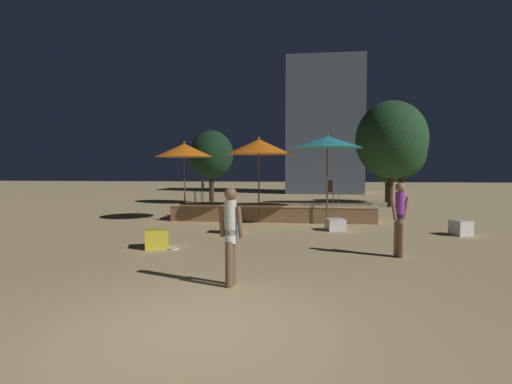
{
  "coord_description": "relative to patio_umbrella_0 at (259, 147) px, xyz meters",
  "views": [
    {
      "loc": [
        1.33,
        -4.65,
        1.96
      ],
      "look_at": [
        0.0,
        6.04,
        1.36
      ],
      "focal_mm": 28.0,
      "sensor_mm": 36.0,
      "label": 1
    }
  ],
  "objects": [
    {
      "name": "bistro_chair_0",
      "position": [
        2.73,
        1.32,
        -1.61
      ],
      "size": [
        0.48,
        0.48,
        0.9
      ],
      "rotation": [
        0.0,
        0.0,
        2.22
      ],
      "color": "#47474C",
      "rests_on": "wooden_deck"
    },
    {
      "name": "person_0",
      "position": [
        3.8,
        -5.41,
        -1.9
      ],
      "size": [
        0.49,
        0.29,
        1.67
      ],
      "rotation": [
        0.0,
        0.0,
        2.02
      ],
      "color": "#997051",
      "rests_on": "ground"
    },
    {
      "name": "bistro_chair_1",
      "position": [
        -2.52,
        1.18,
        -1.61
      ],
      "size": [
        0.46,
        0.46,
        0.9
      ],
      "rotation": [
        0.0,
        0.0,
        5.19
      ],
      "color": "#2D3338",
      "rests_on": "wooden_deck"
    },
    {
      "name": "patio_umbrella_0",
      "position": [
        0.0,
        0.0,
        0.0
      ],
      "size": [
        2.39,
        2.39,
        3.16
      ],
      "color": "brown",
      "rests_on": "ground"
    },
    {
      "name": "wooden_deck",
      "position": [
        0.45,
        1.09,
        -2.52
      ],
      "size": [
        7.69,
        2.25,
        0.65
      ],
      "color": "olive",
      "rests_on": "ground"
    },
    {
      "name": "background_tree_2",
      "position": [
        6.13,
        7.0,
        0.71
      ],
      "size": [
        3.66,
        3.66,
        5.53
      ],
      "color": "#3D2B1C",
      "rests_on": "ground"
    },
    {
      "name": "cube_seat_3",
      "position": [
        2.67,
        -1.59,
        -2.61
      ],
      "size": [
        0.67,
        0.67,
        0.38
      ],
      "rotation": [
        0.0,
        0.0,
        0.24
      ],
      "color": "white",
      "rests_on": "ground"
    },
    {
      "name": "background_tree_0",
      "position": [
        6.92,
        8.11,
        0.12
      ],
      "size": [
        2.6,
        2.6,
        4.37
      ],
      "color": "#3D2B1C",
      "rests_on": "ground"
    },
    {
      "name": "person_1",
      "position": [
        0.47,
        -8.07,
        -1.91
      ],
      "size": [
        0.45,
        0.29,
        1.66
      ],
      "rotation": [
        0.0,
        0.0,
        4.53
      ],
      "color": "brown",
      "rests_on": "ground"
    },
    {
      "name": "background_tree_3",
      "position": [
        6.59,
        10.05,
        -0.49
      ],
      "size": [
        2.1,
        2.1,
        3.48
      ],
      "color": "#3D2B1C",
      "rests_on": "ground"
    },
    {
      "name": "patio_umbrella_1",
      "position": [
        2.47,
        -0.24,
        0.13
      ],
      "size": [
        2.48,
        2.48,
        3.23
      ],
      "color": "brown",
      "rests_on": "ground"
    },
    {
      "name": "background_tree_1",
      "position": [
        -3.61,
        7.65,
        0.01
      ],
      "size": [
        2.48,
        2.48,
        4.19
      ],
      "color": "#3D2B1C",
      "rests_on": "ground"
    },
    {
      "name": "cube_seat_0",
      "position": [
        6.33,
        -2.11,
        -2.58
      ],
      "size": [
        0.64,
        0.64,
        0.45
      ],
      "rotation": [
        0.0,
        0.0,
        0.39
      ],
      "color": "white",
      "rests_on": "ground"
    },
    {
      "name": "patio_umbrella_2",
      "position": [
        -2.9,
        0.23,
        -0.1
      ],
      "size": [
        2.2,
        2.2,
        3.04
      ],
      "color": "brown",
      "rests_on": "ground"
    },
    {
      "name": "ground_plane",
      "position": [
        0.38,
        -9.95,
        -2.8
      ],
      "size": [
        120.0,
        120.0,
        0.0
      ],
      "primitive_type": "plane",
      "color": "tan"
    },
    {
      "name": "cube_seat_2",
      "position": [
        -0.58,
        -2.51,
        -2.57
      ],
      "size": [
        0.52,
        0.52,
        0.47
      ],
      "rotation": [
        0.0,
        0.0,
        -0.02
      ],
      "color": "#2D9EDB",
      "rests_on": "ground"
    },
    {
      "name": "frisbee_disc",
      "position": [
        -1.51,
        -5.21,
        -2.78
      ],
      "size": [
        0.26,
        0.26,
        0.03
      ],
      "color": "white",
      "rests_on": "ground"
    },
    {
      "name": "cube_seat_1",
      "position": [
        -1.97,
        -5.1,
        -2.57
      ],
      "size": [
        0.72,
        0.72,
        0.47
      ],
      "rotation": [
        0.0,
        0.0,
        0.34
      ],
      "color": "yellow",
      "rests_on": "ground"
    },
    {
      "name": "distant_building",
      "position": [
        3.22,
        19.69,
        2.73
      ],
      "size": [
        6.25,
        4.65,
        11.07
      ],
      "color": "#4C5666",
      "rests_on": "ground"
    }
  ]
}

